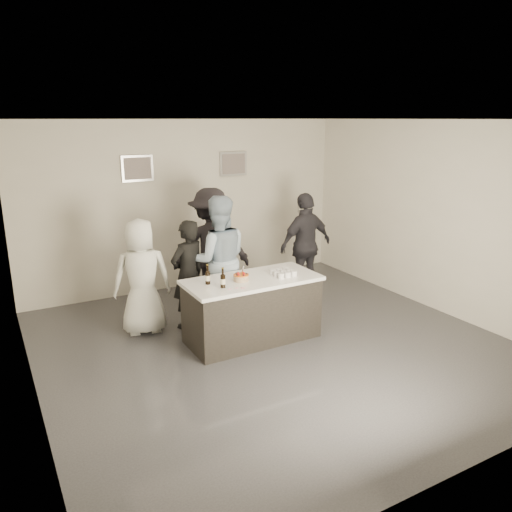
% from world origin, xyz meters
% --- Properties ---
extents(floor, '(6.00, 6.00, 0.00)m').
position_xyz_m(floor, '(0.00, 0.00, 0.00)').
color(floor, '#3D3D42').
rests_on(floor, ground).
extents(ceiling, '(6.00, 6.00, 0.00)m').
position_xyz_m(ceiling, '(0.00, 0.00, 3.00)').
color(ceiling, white).
extents(wall_back, '(6.00, 0.04, 3.00)m').
position_xyz_m(wall_back, '(0.00, 3.00, 1.50)').
color(wall_back, silver).
rests_on(wall_back, ground).
extents(wall_front, '(6.00, 0.04, 3.00)m').
position_xyz_m(wall_front, '(0.00, -3.00, 1.50)').
color(wall_front, silver).
rests_on(wall_front, ground).
extents(wall_left, '(0.04, 6.00, 3.00)m').
position_xyz_m(wall_left, '(-3.00, 0.00, 1.50)').
color(wall_left, silver).
rests_on(wall_left, ground).
extents(wall_right, '(0.04, 6.00, 3.00)m').
position_xyz_m(wall_right, '(3.00, 0.00, 1.50)').
color(wall_right, silver).
rests_on(wall_right, ground).
extents(picture_left, '(0.54, 0.04, 0.44)m').
position_xyz_m(picture_left, '(-0.90, 2.97, 2.20)').
color(picture_left, '#B2B2B7').
rests_on(picture_left, wall_back).
extents(picture_right, '(0.54, 0.04, 0.44)m').
position_xyz_m(picture_right, '(0.90, 2.97, 2.20)').
color(picture_right, '#B2B2B7').
rests_on(picture_right, wall_back).
extents(bar_counter, '(1.86, 0.86, 0.90)m').
position_xyz_m(bar_counter, '(-0.17, 0.31, 0.45)').
color(bar_counter, white).
rests_on(bar_counter, ground).
extents(cake, '(0.21, 0.21, 0.08)m').
position_xyz_m(cake, '(-0.34, 0.30, 0.94)').
color(cake, orange).
rests_on(cake, bar_counter).
extents(beer_bottle_a, '(0.07, 0.07, 0.26)m').
position_xyz_m(beer_bottle_a, '(-0.79, 0.39, 1.03)').
color(beer_bottle_a, black).
rests_on(beer_bottle_a, bar_counter).
extents(beer_bottle_b, '(0.07, 0.07, 0.26)m').
position_xyz_m(beer_bottle_b, '(-0.68, 0.16, 1.03)').
color(beer_bottle_b, black).
rests_on(beer_bottle_b, bar_counter).
extents(tumbler_cluster, '(0.30, 0.30, 0.08)m').
position_xyz_m(tumbler_cluster, '(0.28, 0.22, 0.94)').
color(tumbler_cluster, gold).
rests_on(tumbler_cluster, bar_counter).
extents(candles, '(0.24, 0.08, 0.01)m').
position_xyz_m(candles, '(-0.53, 0.04, 0.90)').
color(candles, pink).
rests_on(candles, bar_counter).
extents(person_main_black, '(0.68, 0.55, 1.62)m').
position_xyz_m(person_main_black, '(-0.76, 1.17, 0.81)').
color(person_main_black, black).
rests_on(person_main_black, ground).
extents(person_main_blue, '(1.11, 0.98, 1.94)m').
position_xyz_m(person_main_blue, '(-0.28, 1.16, 0.97)').
color(person_main_blue, '#98AFC7').
rests_on(person_main_blue, ground).
extents(person_guest_left, '(0.90, 0.68, 1.68)m').
position_xyz_m(person_guest_left, '(-1.41, 1.30, 0.84)').
color(person_guest_left, white).
rests_on(person_guest_left, ground).
extents(person_guest_right, '(1.10, 0.54, 1.80)m').
position_xyz_m(person_guest_right, '(1.53, 1.48, 0.90)').
color(person_guest_right, '#2C2B33').
rests_on(person_guest_right, ground).
extents(person_guest_back, '(1.42, 1.08, 1.94)m').
position_xyz_m(person_guest_back, '(-0.06, 1.90, 0.97)').
color(person_guest_back, black).
rests_on(person_guest_back, ground).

